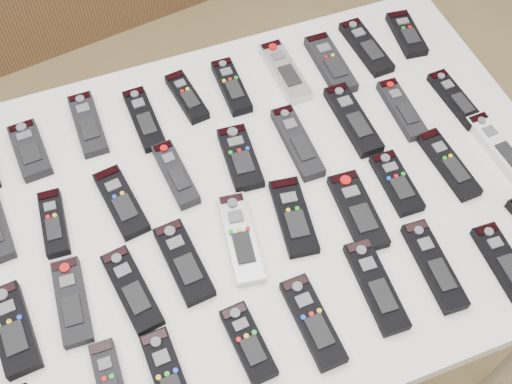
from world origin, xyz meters
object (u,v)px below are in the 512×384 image
object	(u,v)px
remote_7	(330,64)
remote_21	(132,290)
remote_8	(366,47)
remote_20	(72,301)
remote_24	(293,217)
remote_15	(297,142)
remote_5	(231,87)
remote_19	(13,329)
remote_18	(456,99)
remote_11	(54,223)
remote_16	(353,119)
remote_1	(30,150)
remote_33	(313,322)
remote_25	(358,211)
remote_34	(376,286)
remote_17	(402,109)
remote_14	(240,158)
remote_32	(248,343)
remote_27	(448,164)
remote_4	(187,97)
table	(256,213)
remote_30	(110,384)
remote_12	(121,202)
remote_13	(176,174)
remote_26	(396,183)
remote_31	(170,381)
remote_28	(500,149)
remote_22	(184,262)
remote_2	(88,124)
remote_9	(407,34)
remote_23	(241,238)
remote_35	(434,266)
remote_6	(285,72)
remote_3	(144,119)

from	to	relation	value
remote_7	remote_21	size ratio (longest dim) A/B	1.05
remote_8	remote_20	distance (m)	0.88
remote_24	remote_15	bearing A→B (deg)	72.69
remote_5	remote_19	distance (m)	0.68
remote_18	remote_21	distance (m)	0.81
remote_11	remote_16	size ratio (longest dim) A/B	0.75
remote_1	remote_33	size ratio (longest dim) A/B	0.83
remote_25	remote_34	bearing A→B (deg)	-101.00
remote_17	remote_19	world-z (taller)	remote_19
remote_14	remote_32	world-z (taller)	same
remote_1	remote_27	xyz separation A→B (m)	(0.80, -0.34, -0.00)
remote_4	remote_7	world-z (taller)	remote_7
remote_27	remote_34	size ratio (longest dim) A/B	0.95
table	remote_30	distance (m)	0.46
remote_12	remote_17	size ratio (longest dim) A/B	1.00
remote_19	remote_34	size ratio (longest dim) A/B	0.92
table	remote_20	distance (m)	0.41
remote_12	remote_15	xyz separation A→B (m)	(0.38, 0.01, 0.00)
remote_13	remote_18	world-z (taller)	remote_13
remote_15	table	bearing A→B (deg)	-144.26
remote_19	remote_27	bearing A→B (deg)	-2.12
remote_17	remote_26	xyz separation A→B (m)	(-0.10, -0.17, -0.00)
remote_13	remote_20	world-z (taller)	remote_13
remote_8	remote_31	world-z (taller)	same
remote_18	remote_28	size ratio (longest dim) A/B	0.88
remote_22	remote_27	world-z (taller)	remote_22
remote_2	remote_30	world-z (taller)	remote_30
remote_9	remote_22	world-z (taller)	remote_22
remote_23	remote_26	xyz separation A→B (m)	(0.34, 0.01, 0.00)
remote_16	remote_33	distance (m)	0.48
remote_7	remote_25	distance (m)	0.40
remote_2	remote_19	xyz separation A→B (m)	(-0.23, -0.41, 0.00)
remote_12	remote_33	xyz separation A→B (m)	(0.25, -0.37, 0.00)
remote_30	remote_35	distance (m)	0.61
remote_31	remote_15	bearing A→B (deg)	42.41
remote_12	remote_11	bearing A→B (deg)	172.26
remote_8	remote_28	bearing A→B (deg)	-73.92
remote_5	remote_8	distance (m)	0.34
remote_23	remote_20	bearing A→B (deg)	-169.61
remote_11	remote_24	xyz separation A→B (m)	(0.44, -0.15, -0.00)
remote_13	remote_26	bearing A→B (deg)	-28.41
remote_19	remote_33	distance (m)	0.53
remote_6	remote_7	distance (m)	0.11
remote_17	remote_33	size ratio (longest dim) A/B	0.96
remote_12	remote_16	world-z (taller)	remote_16
remote_5	remote_2	bearing A→B (deg)	179.43
remote_13	remote_8	bearing A→B (deg)	15.25
remote_3	remote_15	bearing A→B (deg)	-33.91
remote_12	remote_9	bearing A→B (deg)	8.11
remote_7	remote_24	world-z (taller)	remote_7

